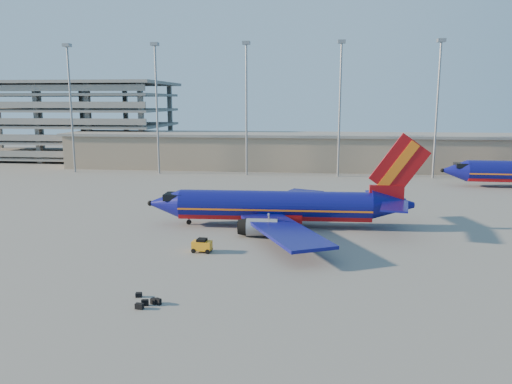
% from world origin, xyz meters
% --- Properties ---
extents(ground, '(220.00, 220.00, 0.00)m').
position_xyz_m(ground, '(0.00, 0.00, 0.00)').
color(ground, slate).
rests_on(ground, ground).
extents(terminal_building, '(122.00, 16.00, 8.50)m').
position_xyz_m(terminal_building, '(10.00, 58.00, 4.32)').
color(terminal_building, gray).
rests_on(terminal_building, ground).
extents(parking_garage, '(62.00, 32.00, 21.40)m').
position_xyz_m(parking_garage, '(-62.00, 74.05, 11.73)').
color(parking_garage, slate).
rests_on(parking_garage, ground).
extents(light_mast_row, '(101.60, 1.60, 28.65)m').
position_xyz_m(light_mast_row, '(5.00, 46.00, 17.55)').
color(light_mast_row, gray).
rests_on(light_mast_row, ground).
extents(aircraft_main, '(36.34, 34.95, 12.30)m').
position_xyz_m(aircraft_main, '(5.53, 0.83, 2.63)').
color(aircraft_main, navy).
rests_on(aircraft_main, ground).
extents(baggage_tug, '(2.19, 1.44, 1.51)m').
position_xyz_m(baggage_tug, '(-2.28, -11.42, 0.78)').
color(baggage_tug, orange).
rests_on(baggage_tug, ground).
extents(luggage_pile, '(2.68, 2.82, 0.51)m').
position_xyz_m(luggage_pile, '(-3.63, -25.82, 0.23)').
color(luggage_pile, black).
rests_on(luggage_pile, ground).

